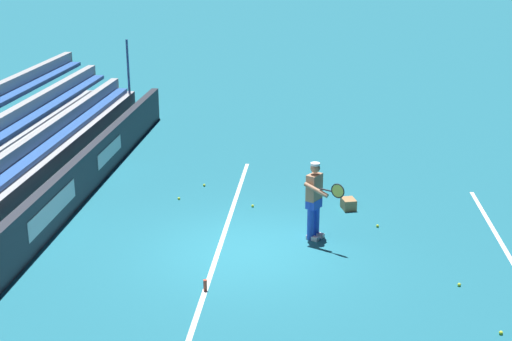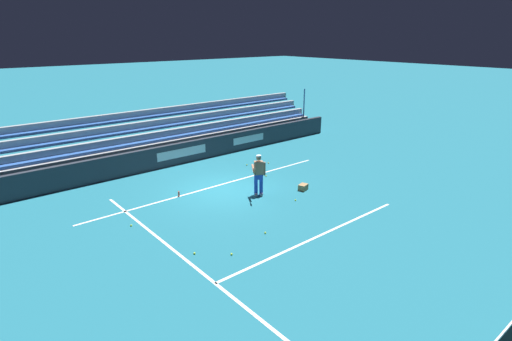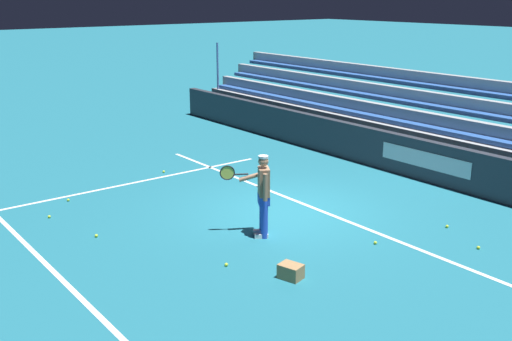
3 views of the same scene
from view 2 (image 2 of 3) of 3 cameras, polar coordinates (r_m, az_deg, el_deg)
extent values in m
plane|color=#1E6B7F|center=(17.27, -4.90, -2.71)|extent=(160.00, 160.00, 0.00)
cube|color=white|center=(17.65, -5.83, -2.24)|extent=(12.00, 0.10, 0.01)
cube|color=white|center=(12.26, -9.90, -12.53)|extent=(0.10, 12.00, 0.01)
cube|color=white|center=(13.53, 8.86, -9.27)|extent=(8.22, 0.10, 0.01)
cube|color=#2D333D|center=(20.62, -11.93, 2.17)|extent=(22.35, 0.24, 1.10)
cube|color=silver|center=(20.74, -10.49, 2.52)|extent=(2.80, 0.01, 0.44)
cube|color=silver|center=(23.10, -1.04, 4.52)|extent=(2.20, 0.01, 0.40)
cube|color=#9EA3A8|center=(22.18, -14.15, 3.17)|extent=(21.23, 2.40, 1.10)
cube|color=#2D5BAD|center=(21.32, -13.33, 4.37)|extent=(20.81, 0.40, 0.12)
cube|color=#9EA3A8|center=(21.53, -13.70, 4.88)|extent=(21.23, 0.24, 0.45)
cube|color=#2D5BAD|center=(21.92, -14.38, 5.89)|extent=(20.81, 0.40, 0.12)
cube|color=#9EA3A8|center=(22.14, -14.73, 6.37)|extent=(21.23, 0.24, 0.45)
cube|color=#2D5BAD|center=(22.54, -15.38, 7.33)|extent=(20.81, 0.40, 0.12)
cube|color=#9EA3A8|center=(22.76, -15.71, 7.78)|extent=(21.23, 0.24, 0.45)
cylinder|color=#4C70B2|center=(27.11, 6.83, 8.42)|extent=(0.08, 0.08, 2.95)
cylinder|color=blue|center=(16.52, 0.74, -2.04)|extent=(0.15, 0.15, 0.88)
cylinder|color=blue|center=(16.48, -0.01, -2.07)|extent=(0.15, 0.15, 0.88)
cube|color=white|center=(16.61, 0.77, -3.38)|extent=(0.24, 0.30, 0.09)
cube|color=white|center=(16.58, 0.02, -3.42)|extent=(0.24, 0.30, 0.09)
cube|color=blue|center=(16.37, 0.37, -0.88)|extent=(0.40, 0.37, 0.20)
cube|color=#A37556|center=(16.25, 0.37, 0.35)|extent=(0.42, 0.37, 0.58)
sphere|color=#A37556|center=(16.11, 0.38, 1.79)|extent=(0.21, 0.21, 0.21)
cylinder|color=white|center=(16.09, 0.38, 2.09)|extent=(0.20, 0.20, 0.05)
cylinder|color=#A37556|center=(16.30, 1.22, 0.25)|extent=(0.09, 0.09, 0.56)
cylinder|color=#A37556|center=(16.02, -0.39, 0.25)|extent=(0.38, 0.54, 0.24)
cylinder|color=black|center=(15.78, -0.27, 0.15)|extent=(0.19, 0.27, 0.03)
torus|color=black|center=(15.50, -0.13, -0.04)|extent=(0.19, 0.28, 0.31)
cylinder|color=#D6D14C|center=(15.50, -0.13, -0.04)|extent=(0.15, 0.23, 0.27)
cube|color=#A87F51|center=(17.22, 6.75, -2.38)|extent=(0.47, 0.40, 0.26)
sphere|color=#CCE533|center=(20.34, -1.32, 0.82)|extent=(0.07, 0.07, 0.07)
sphere|color=#CCE533|center=(16.12, 5.66, -4.22)|extent=(0.07, 0.07, 0.07)
sphere|color=#CCE533|center=(12.51, -8.78, -11.62)|extent=(0.07, 0.07, 0.07)
sphere|color=#CCE533|center=(13.53, 1.33, -8.89)|extent=(0.07, 0.07, 0.07)
sphere|color=#CCE533|center=(18.75, 1.44, -0.76)|extent=(0.07, 0.07, 0.07)
sphere|color=#CCE533|center=(12.35, -3.51, -11.84)|extent=(0.07, 0.07, 0.07)
sphere|color=#CCE533|center=(14.67, -17.40, -7.51)|extent=(0.07, 0.07, 0.07)
sphere|color=#CCE533|center=(20.64, 1.79, 1.09)|extent=(0.07, 0.07, 0.07)
cylinder|color=#EA4C33|center=(16.75, -10.97, -3.31)|extent=(0.07, 0.07, 0.22)
camera|label=1|loc=(12.53, -61.79, 8.74)|focal=50.00mm
camera|label=3|loc=(19.55, 37.16, 10.65)|focal=42.00mm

